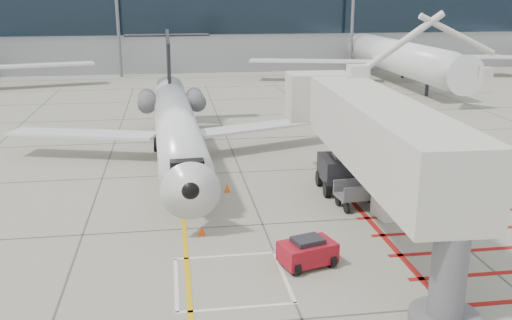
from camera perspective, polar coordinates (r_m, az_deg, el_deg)
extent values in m
plane|color=gray|center=(22.69, 2.30, -10.34)|extent=(260.00, 260.00, 0.00)
cone|color=#DB460B|center=(25.21, -5.46, -7.02)|extent=(0.31, 0.31, 0.43)
cone|color=#EE580C|center=(30.40, -2.89, -2.78)|extent=(0.33, 0.33, 0.46)
cube|color=gray|center=(91.01, 0.22, 14.36)|extent=(180.00, 28.00, 14.00)
cube|color=black|center=(77.14, 1.87, 14.73)|extent=(180.00, 0.10, 6.00)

